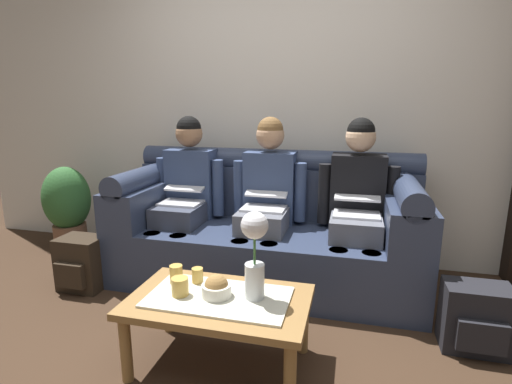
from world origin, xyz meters
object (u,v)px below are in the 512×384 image
at_px(couch, 267,231).
at_px(person_right, 357,199).
at_px(cup_far_center, 197,275).
at_px(potted_plant, 67,206).
at_px(coffee_table, 219,307).
at_px(person_left, 186,190).
at_px(backpack_right, 476,319).
at_px(backpack_left, 82,264).
at_px(person_middle, 267,194).
at_px(cup_near_right, 176,274).
at_px(snack_bowl, 216,288).
at_px(flower_vase, 255,249).
at_px(cup_near_left, 180,286).

height_order(couch, person_right, person_right).
bearing_deg(cup_far_center, potted_plant, 148.21).
bearing_deg(coffee_table, person_right, 58.96).
distance_m(person_left, backpack_right, 2.09).
bearing_deg(person_right, couch, 179.67).
height_order(cup_far_center, backpack_left, cup_far_center).
bearing_deg(person_middle, potted_plant, 177.71).
height_order(cup_near_right, cup_far_center, cup_near_right).
bearing_deg(person_middle, cup_far_center, -99.44).
bearing_deg(cup_far_center, snack_bowl, -38.30).
bearing_deg(cup_near_right, backpack_left, 153.89).
xyz_separation_m(coffee_table, flower_vase, (0.18, 0.03, 0.31)).
bearing_deg(couch, flower_vase, -80.49).
distance_m(coffee_table, snack_bowl, 0.10).
xyz_separation_m(cup_far_center, backpack_left, (-1.09, 0.45, -0.24)).
height_order(flower_vase, cup_near_left, flower_vase).
bearing_deg(backpack_right, person_left, 162.64).
distance_m(snack_bowl, backpack_left, 1.38).
xyz_separation_m(person_left, coffee_table, (0.65, -1.08, -0.33)).
relative_size(person_left, cup_near_left, 13.55).
relative_size(person_middle, cup_near_right, 12.43).
distance_m(flower_vase, backpack_right, 1.29).
bearing_deg(person_left, couch, 0.33).
distance_m(person_middle, coffee_table, 1.13).
bearing_deg(potted_plant, cup_far_center, -31.79).
distance_m(flower_vase, cup_near_left, 0.43).
xyz_separation_m(flower_vase, backpack_left, (-1.43, 0.53, -0.45)).
relative_size(person_right, cup_near_right, 12.43).
distance_m(cup_near_right, cup_far_center, 0.11).
xyz_separation_m(flower_vase, snack_bowl, (-0.19, -0.03, -0.21)).
bearing_deg(coffee_table, backpack_left, 155.77).
height_order(couch, cup_near_right, couch).
distance_m(couch, person_right, 0.71).
height_order(snack_bowl, cup_near_right, snack_bowl).
bearing_deg(person_right, snack_bowl, -121.37).
height_order(couch, cup_far_center, couch).
bearing_deg(backpack_right, cup_far_center, -166.38).
bearing_deg(person_right, cup_far_center, -130.05).
bearing_deg(snack_bowl, person_right, 58.63).
bearing_deg(person_middle, snack_bowl, -90.53).
relative_size(cup_far_center, potted_plant, 0.10).
relative_size(person_middle, flower_vase, 2.79).
relative_size(person_right, snack_bowl, 8.37).
height_order(person_left, backpack_left, person_left).
xyz_separation_m(cup_near_left, cup_near_right, (-0.08, 0.12, 0.00)).
height_order(cup_near_left, potted_plant, potted_plant).
bearing_deg(cup_near_left, cup_near_right, 123.21).
xyz_separation_m(cup_far_center, potted_plant, (-1.67, 1.03, 0.01)).
height_order(flower_vase, cup_near_right, flower_vase).
distance_m(snack_bowl, potted_plant, 2.15).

